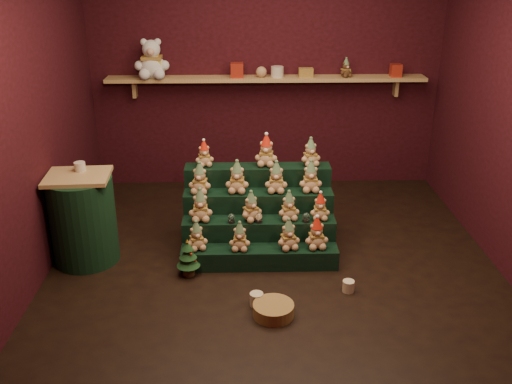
{
  "coord_description": "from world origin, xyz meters",
  "views": [
    {
      "loc": [
        -0.27,
        -4.54,
        2.61
      ],
      "look_at": [
        -0.15,
        0.25,
        0.59
      ],
      "focal_mm": 40.0,
      "sensor_mm": 36.0,
      "label": 1
    }
  ],
  "objects_px": {
    "riser_tier_front": "(260,257)",
    "side_table": "(83,219)",
    "snow_globe_b": "(259,218)",
    "mini_christmas_tree": "(188,258)",
    "white_bear": "(151,53)",
    "mug_right": "(348,286)",
    "brown_bear": "(346,68)",
    "snow_globe_c": "(306,217)",
    "wicker_basket": "(273,310)",
    "mug_left": "(257,299)",
    "snow_globe_a": "(231,218)"
  },
  "relations": [
    {
      "from": "riser_tier_front",
      "to": "mini_christmas_tree",
      "type": "xyz_separation_m",
      "value": [
        -0.62,
        -0.13,
        0.08
      ]
    },
    {
      "from": "snow_globe_c",
      "to": "mini_christmas_tree",
      "type": "distance_m",
      "value": 1.11
    },
    {
      "from": "riser_tier_front",
      "to": "snow_globe_a",
      "type": "relative_size",
      "value": 16.22
    },
    {
      "from": "snow_globe_b",
      "to": "snow_globe_c",
      "type": "bearing_deg",
      "value": 0.0
    },
    {
      "from": "snow_globe_b",
      "to": "mini_christmas_tree",
      "type": "distance_m",
      "value": 0.73
    },
    {
      "from": "wicker_basket",
      "to": "brown_bear",
      "type": "relative_size",
      "value": 1.54
    },
    {
      "from": "snow_globe_c",
      "to": "wicker_basket",
      "type": "xyz_separation_m",
      "value": [
        -0.34,
        -0.92,
        -0.36
      ]
    },
    {
      "from": "snow_globe_a",
      "to": "white_bear",
      "type": "relative_size",
      "value": 0.16
    },
    {
      "from": "mini_christmas_tree",
      "to": "brown_bear",
      "type": "xyz_separation_m",
      "value": [
        1.64,
        2.04,
        1.25
      ]
    },
    {
      "from": "snow_globe_a",
      "to": "mug_left",
      "type": "distance_m",
      "value": 0.88
    },
    {
      "from": "brown_bear",
      "to": "side_table",
      "type": "bearing_deg",
      "value": -173.3
    },
    {
      "from": "snow_globe_c",
      "to": "brown_bear",
      "type": "relative_size",
      "value": 0.43
    },
    {
      "from": "wicker_basket",
      "to": "mug_right",
      "type": "bearing_deg",
      "value": 27.03
    },
    {
      "from": "side_table",
      "to": "mini_christmas_tree",
      "type": "relative_size",
      "value": 2.38
    },
    {
      "from": "mug_left",
      "to": "mug_right",
      "type": "relative_size",
      "value": 1.11
    },
    {
      "from": "mug_right",
      "to": "wicker_basket",
      "type": "relative_size",
      "value": 0.3
    },
    {
      "from": "wicker_basket",
      "to": "snow_globe_c",
      "type": "bearing_deg",
      "value": 69.78
    },
    {
      "from": "white_bear",
      "to": "wicker_basket",
      "type": "bearing_deg",
      "value": -67.91
    },
    {
      "from": "snow_globe_b",
      "to": "snow_globe_c",
      "type": "distance_m",
      "value": 0.43
    },
    {
      "from": "side_table",
      "to": "mug_left",
      "type": "bearing_deg",
      "value": -30.27
    },
    {
      "from": "side_table",
      "to": "white_bear",
      "type": "bearing_deg",
      "value": 72.43
    },
    {
      "from": "white_bear",
      "to": "brown_bear",
      "type": "height_order",
      "value": "white_bear"
    },
    {
      "from": "mini_christmas_tree",
      "to": "wicker_basket",
      "type": "xyz_separation_m",
      "value": [
        0.71,
        -0.63,
        -0.12
      ]
    },
    {
      "from": "white_bear",
      "to": "brown_bear",
      "type": "distance_m",
      "value": 2.16
    },
    {
      "from": "snow_globe_b",
      "to": "side_table",
      "type": "height_order",
      "value": "side_table"
    },
    {
      "from": "brown_bear",
      "to": "white_bear",
      "type": "bearing_deg",
      "value": 152.88
    },
    {
      "from": "snow_globe_a",
      "to": "wicker_basket",
      "type": "relative_size",
      "value": 0.27
    },
    {
      "from": "riser_tier_front",
      "to": "mug_right",
      "type": "relative_size",
      "value": 14.25
    },
    {
      "from": "side_table",
      "to": "mug_right",
      "type": "height_order",
      "value": "side_table"
    },
    {
      "from": "side_table",
      "to": "mug_left",
      "type": "xyz_separation_m",
      "value": [
        1.54,
        -0.78,
        -0.36
      ]
    },
    {
      "from": "snow_globe_c",
      "to": "wicker_basket",
      "type": "height_order",
      "value": "snow_globe_c"
    },
    {
      "from": "brown_bear",
      "to": "snow_globe_b",
      "type": "bearing_deg",
      "value": -147.56
    },
    {
      "from": "riser_tier_front",
      "to": "mini_christmas_tree",
      "type": "relative_size",
      "value": 3.99
    },
    {
      "from": "snow_globe_a",
      "to": "wicker_basket",
      "type": "xyz_separation_m",
      "value": [
        0.33,
        -0.92,
        -0.35
      ]
    },
    {
      "from": "mug_right",
      "to": "white_bear",
      "type": "distance_m",
      "value": 3.36
    },
    {
      "from": "riser_tier_front",
      "to": "side_table",
      "type": "bearing_deg",
      "value": 174.14
    },
    {
      "from": "riser_tier_front",
      "to": "mini_christmas_tree",
      "type": "height_order",
      "value": "mini_christmas_tree"
    },
    {
      "from": "mug_right",
      "to": "snow_globe_b",
      "type": "bearing_deg",
      "value": 140.93
    },
    {
      "from": "snow_globe_c",
      "to": "snow_globe_a",
      "type": "bearing_deg",
      "value": -180.0
    },
    {
      "from": "snow_globe_b",
      "to": "brown_bear",
      "type": "distance_m",
      "value": 2.26
    },
    {
      "from": "snow_globe_b",
      "to": "mug_right",
      "type": "bearing_deg",
      "value": -39.07
    },
    {
      "from": "snow_globe_b",
      "to": "wicker_basket",
      "type": "relative_size",
      "value": 0.28
    },
    {
      "from": "riser_tier_front",
      "to": "mug_left",
      "type": "relative_size",
      "value": 12.86
    },
    {
      "from": "wicker_basket",
      "to": "brown_bear",
      "type": "height_order",
      "value": "brown_bear"
    },
    {
      "from": "brown_bear",
      "to": "mug_left",
      "type": "bearing_deg",
      "value": -139.98
    },
    {
      "from": "brown_bear",
      "to": "snow_globe_a",
      "type": "bearing_deg",
      "value": -153.19
    },
    {
      "from": "snow_globe_c",
      "to": "mug_right",
      "type": "height_order",
      "value": "snow_globe_c"
    },
    {
      "from": "snow_globe_a",
      "to": "snow_globe_b",
      "type": "relative_size",
      "value": 0.94
    },
    {
      "from": "riser_tier_front",
      "to": "mug_left",
      "type": "distance_m",
      "value": 0.62
    },
    {
      "from": "snow_globe_b",
      "to": "brown_bear",
      "type": "height_order",
      "value": "brown_bear"
    }
  ]
}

